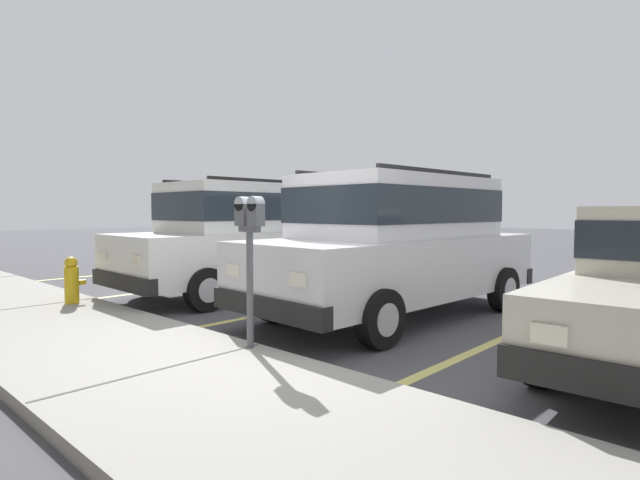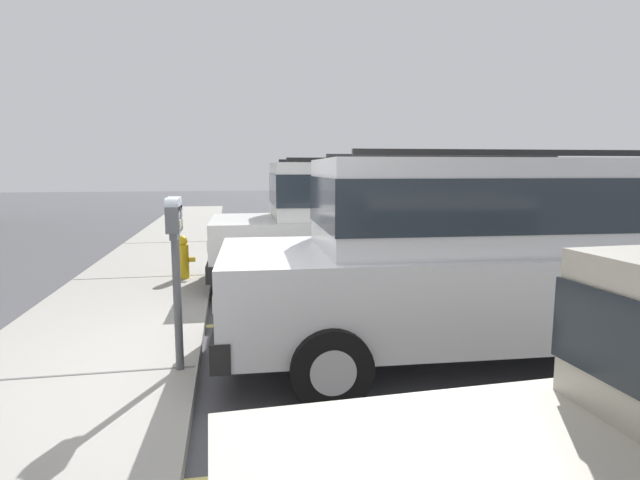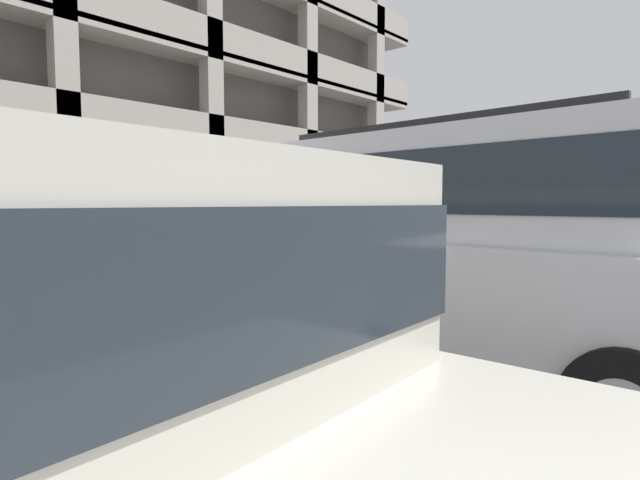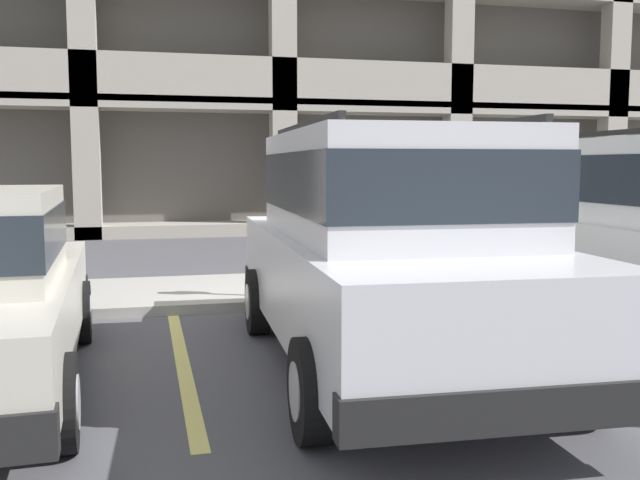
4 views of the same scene
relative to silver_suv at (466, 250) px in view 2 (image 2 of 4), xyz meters
name	(u,v)px [view 2 (image 2 of 4)]	position (x,y,z in m)	size (l,w,h in m)	color
ground_plane	(221,383)	(-0.09, 2.39, -1.14)	(80.00, 80.00, 0.10)	#4C4C51
sidewalk	(67,382)	(-0.09, 3.69, -1.03)	(40.00, 2.20, 0.12)	#9E9B93
parking_stall_lines	(336,319)	(1.46, 0.99, -1.08)	(12.51, 4.80, 0.01)	#DBD16B
silver_suv	(466,250)	(0.00, 0.00, 0.00)	(2.17, 4.86, 2.03)	silver
dark_hatchback	(364,219)	(3.12, 0.18, 0.00)	(2.10, 4.82, 2.03)	silver
parking_meter_near	(175,243)	(-0.11, 2.74, 0.16)	(0.35, 0.12, 1.52)	#595B60
fire_hydrant	(183,257)	(3.72, 3.03, -0.62)	(0.30, 0.30, 0.70)	gold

